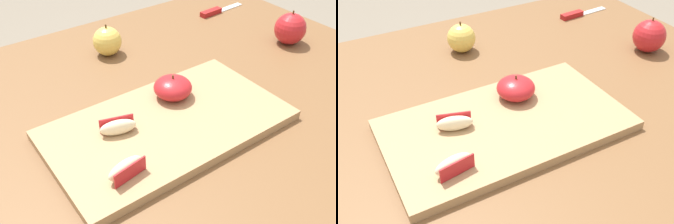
{
  "view_description": "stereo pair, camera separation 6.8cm",
  "coord_description": "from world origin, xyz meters",
  "views": [
    {
      "loc": [
        -0.29,
        -0.52,
        1.23
      ],
      "look_at": [
        0.03,
        -0.08,
        0.81
      ],
      "focal_mm": 41.49,
      "sensor_mm": 36.0,
      "label": 1
    },
    {
      "loc": [
        -0.24,
        -0.56,
        1.23
      ],
      "look_at": [
        0.03,
        -0.08,
        0.81
      ],
      "focal_mm": 41.49,
      "sensor_mm": 36.0,
      "label": 2
    }
  ],
  "objects": [
    {
      "name": "dining_table",
      "position": [
        0.0,
        0.0,
        0.66
      ],
      "size": [
        1.27,
        0.84,
        0.77
      ],
      "color": "brown",
      "rests_on": "ground_plane"
    },
    {
      "name": "cutting_board",
      "position": [
        0.03,
        -0.08,
        0.78
      ],
      "size": [
        0.44,
        0.24,
        0.02
      ],
      "color": "#A37F56",
      "rests_on": "dining_table"
    },
    {
      "name": "apple_half_skin_up",
      "position": [
        0.08,
        -0.02,
        0.81
      ],
      "size": [
        0.07,
        0.07,
        0.05
      ],
      "color": "#B21E23",
      "rests_on": "cutting_board"
    },
    {
      "name": "apple_wedge_back",
      "position": [
        -0.1,
        -0.15,
        0.81
      ],
      "size": [
        0.07,
        0.03,
        0.03
      ],
      "color": "beige",
      "rests_on": "cutting_board"
    },
    {
      "name": "apple_wedge_middle",
      "position": [
        -0.06,
        -0.06,
        0.81
      ],
      "size": [
        0.07,
        0.04,
        0.03
      ],
      "color": "beige",
      "rests_on": "cutting_board"
    },
    {
      "name": "paring_knife",
      "position": [
        0.44,
        0.27,
        0.78
      ],
      "size": [
        0.16,
        0.03,
        0.01
      ],
      "color": "silver",
      "rests_on": "dining_table"
    },
    {
      "name": "whole_apple_crimson",
      "position": [
        0.47,
        0.02,
        0.81
      ],
      "size": [
        0.08,
        0.08,
        0.09
      ],
      "color": "#B21E23",
      "rests_on": "dining_table"
    },
    {
      "name": "whole_apple_golden",
      "position": [
        0.08,
        0.23,
        0.81
      ],
      "size": [
        0.07,
        0.07,
        0.08
      ],
      "color": "#DBBC51",
      "rests_on": "dining_table"
    }
  ]
}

